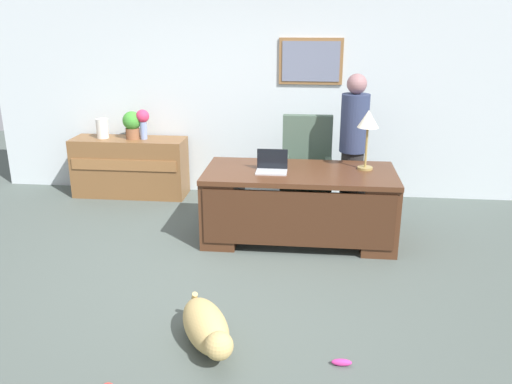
{
  "coord_description": "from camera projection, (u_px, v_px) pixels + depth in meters",
  "views": [
    {
      "loc": [
        0.78,
        -4.38,
        2.32
      ],
      "look_at": [
        0.29,
        0.3,
        0.75
      ],
      "focal_mm": 37.39,
      "sensor_mm": 36.0,
      "label": 1
    }
  ],
  "objects": [
    {
      "name": "ground_plane",
      "position": [
        222.0,
        278.0,
        4.95
      ],
      "size": [
        12.0,
        12.0,
        0.0
      ],
      "primitive_type": "plane",
      "color": "#4C5651"
    },
    {
      "name": "back_wall",
      "position": [
        253.0,
        92.0,
        6.97
      ],
      "size": [
        7.0,
        0.16,
        2.7
      ],
      "color": "silver",
      "rests_on": "ground_plane"
    },
    {
      "name": "desk",
      "position": [
        299.0,
        203.0,
        5.66
      ],
      "size": [
        2.0,
        0.95,
        0.77
      ],
      "color": "#4C2B19",
      "rests_on": "ground_plane"
    },
    {
      "name": "credenza",
      "position": [
        130.0,
        167.0,
        7.11
      ],
      "size": [
        1.49,
        0.5,
        0.77
      ],
      "color": "brown",
      "rests_on": "ground_plane"
    },
    {
      "name": "armchair",
      "position": [
        306.0,
        171.0,
        6.47
      ],
      "size": [
        0.6,
        0.59,
        1.17
      ],
      "color": "#475B4C",
      "rests_on": "ground_plane"
    },
    {
      "name": "person_standing",
      "position": [
        353.0,
        146.0,
        6.15
      ],
      "size": [
        0.32,
        0.32,
        1.7
      ],
      "color": "#262323",
      "rests_on": "ground_plane"
    },
    {
      "name": "dog_lying",
      "position": [
        207.0,
        328.0,
        3.88
      ],
      "size": [
        0.57,
        0.77,
        0.3
      ],
      "color": "tan",
      "rests_on": "ground_plane"
    },
    {
      "name": "laptop",
      "position": [
        272.0,
        166.0,
        5.54
      ],
      "size": [
        0.32,
        0.22,
        0.22
      ],
      "color": "#B2B5BA",
      "rests_on": "desk"
    },
    {
      "name": "desk_lamp",
      "position": [
        368.0,
        123.0,
        5.48
      ],
      "size": [
        0.22,
        0.22,
        0.63
      ],
      "color": "#9E8447",
      "rests_on": "desk"
    },
    {
      "name": "vase_with_flowers",
      "position": [
        143.0,
        120.0,
        6.88
      ],
      "size": [
        0.17,
        0.17,
        0.39
      ],
      "color": "#8297CC",
      "rests_on": "credenza"
    },
    {
      "name": "vase_empty",
      "position": [
        102.0,
        128.0,
        6.98
      ],
      "size": [
        0.16,
        0.16,
        0.25
      ],
      "primitive_type": "cylinder",
      "color": "silver",
      "rests_on": "credenza"
    },
    {
      "name": "potted_plant",
      "position": [
        132.0,
        124.0,
        6.91
      ],
      "size": [
        0.24,
        0.24,
        0.36
      ],
      "color": "brown",
      "rests_on": "credenza"
    },
    {
      "name": "dog_toy_bone",
      "position": [
        342.0,
        362.0,
        3.7
      ],
      "size": [
        0.14,
        0.05,
        0.05
      ],
      "primitive_type": "ellipsoid",
      "rotation": [
        0.0,
        0.0,
        3.16
      ],
      "color": "#D8338C",
      "rests_on": "ground_plane"
    }
  ]
}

